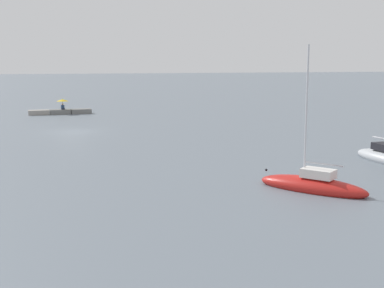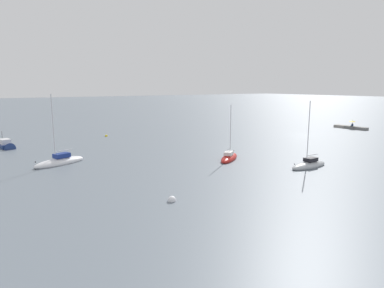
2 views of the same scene
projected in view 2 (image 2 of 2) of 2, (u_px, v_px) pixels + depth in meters
ground_plane at (300, 135)px, 64.99m from camera, size 500.00×500.00×0.00m
seawall_pier at (351, 127)px, 74.34m from camera, size 7.41×1.46×0.58m
person_seated_blue_left at (352, 125)px, 73.98m from camera, size 0.42×0.63×0.73m
umbrella_open_yellow at (352, 121)px, 73.82m from camera, size 1.44×1.44×1.31m
sailboat_grey_near at (309, 165)px, 39.21m from camera, size 1.68×5.69×8.05m
sailboat_white_mid at (60, 162)px, 40.70m from camera, size 3.97×6.81×8.82m
sailboat_red_far at (229, 158)px, 43.27m from camera, size 4.53×5.43×7.34m
motorboat_navy_near at (6, 146)px, 51.42m from camera, size 5.60×2.53×3.03m
mooring_buoy_near at (172, 200)px, 27.67m from camera, size 0.68×0.68×0.68m
mooring_buoy_mid at (106, 136)px, 63.06m from camera, size 0.51×0.51×0.51m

